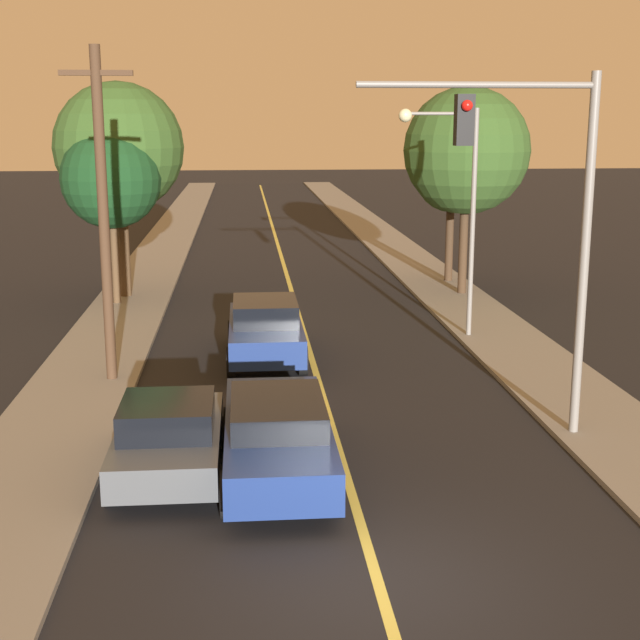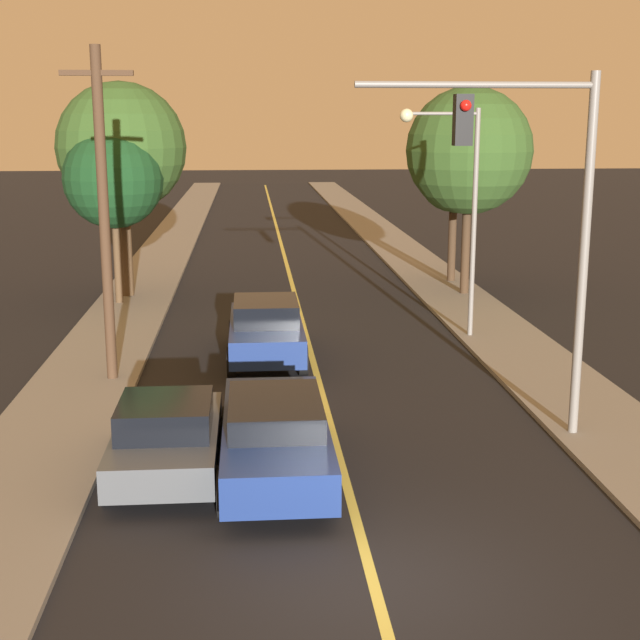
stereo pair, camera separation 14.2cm
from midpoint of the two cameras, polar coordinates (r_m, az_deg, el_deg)
ground_plane at (r=12.48m, az=3.73°, el=-16.35°), size 200.00×200.00×0.00m
road_surface at (r=47.20m, az=-2.54°, el=5.34°), size 8.48×80.00×0.01m
sidewalk_left at (r=47.32m, az=-9.23°, el=5.27°), size 2.50×80.00×0.12m
sidewalk_right at (r=47.70m, az=4.09°, el=5.46°), size 2.50×80.00×0.12m
car_near_lane_front at (r=15.41m, az=-2.62°, el=-7.28°), size 1.91×5.08×1.46m
car_near_lane_second at (r=22.76m, az=-3.30°, el=-0.57°), size 1.95×4.67×1.62m
car_outer_lane_front at (r=15.73m, az=-9.51°, el=-7.35°), size 1.90×3.89×1.38m
traffic_signal_mast at (r=16.91m, az=14.03°, el=7.58°), size 4.42×0.42×6.79m
streetlamp_right at (r=24.73m, az=8.78°, el=8.34°), size 2.19×0.36×6.24m
utility_pole_left at (r=20.80m, az=-13.49°, el=6.82°), size 1.60×0.24×7.53m
tree_left_near at (r=30.92m, az=-12.46°, el=10.70°), size 4.32×4.32×7.19m
tree_left_far at (r=29.80m, az=-12.96°, el=8.80°), size 3.23×3.23×5.69m
tree_right_near at (r=33.52m, az=8.71°, el=9.05°), size 2.65×2.65×5.24m
tree_right_far at (r=31.07m, az=9.65°, el=10.61°), size 4.29×4.29×7.05m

